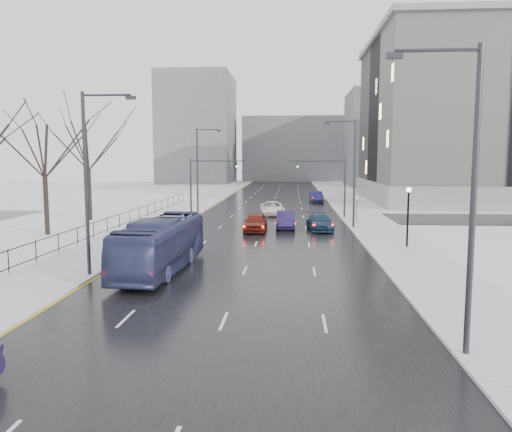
% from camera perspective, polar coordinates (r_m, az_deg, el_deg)
% --- Properties ---
extents(road, '(16.00, 150.00, 0.04)m').
position_cam_1_polar(road, '(66.51, 1.76, 1.03)').
color(road, black).
rests_on(road, ground).
extents(cross_road, '(130.00, 10.00, 0.04)m').
position_cam_1_polar(cross_road, '(54.59, 1.26, -0.19)').
color(cross_road, black).
rests_on(cross_road, ground).
extents(sidewalk_left, '(5.00, 150.00, 0.16)m').
position_cam_1_polar(sidewalk_left, '(67.74, -7.15, 1.14)').
color(sidewalk_left, silver).
rests_on(sidewalk_left, ground).
extents(sidewalk_right, '(5.00, 150.00, 0.16)m').
position_cam_1_polar(sidewalk_right, '(66.91, 10.79, 1.00)').
color(sidewalk_right, silver).
rests_on(sidewalk_right, ground).
extents(park_strip, '(14.00, 150.00, 0.12)m').
position_cam_1_polar(park_strip, '(70.21, -14.77, 1.15)').
color(park_strip, white).
rests_on(park_strip, ground).
extents(tree_park_d, '(8.75, 8.75, 12.50)m').
position_cam_1_polar(tree_park_d, '(45.52, -22.70, -2.10)').
color(tree_park_d, black).
rests_on(tree_park_d, ground).
extents(tree_park_e, '(9.45, 9.45, 13.50)m').
position_cam_1_polar(tree_park_e, '(54.70, -18.38, -0.54)').
color(tree_park_e, black).
rests_on(tree_park_e, ground).
extents(iron_fence, '(0.06, 70.00, 1.30)m').
position_cam_1_polar(iron_fence, '(39.78, -19.16, -1.82)').
color(iron_fence, black).
rests_on(iron_fence, sidewalk_left).
extents(streetlight_r_near, '(2.95, 0.25, 10.00)m').
position_cam_1_polar(streetlight_r_near, '(17.08, 22.92, 3.14)').
color(streetlight_r_near, '#2D2D33').
rests_on(streetlight_r_near, ground).
extents(streetlight_r_mid, '(2.95, 0.25, 10.00)m').
position_cam_1_polar(streetlight_r_mid, '(46.48, 10.93, 5.42)').
color(streetlight_r_mid, '#2D2D33').
rests_on(streetlight_r_mid, ground).
extents(streetlight_l_near, '(2.95, 0.25, 10.00)m').
position_cam_1_polar(streetlight_l_near, '(28.31, -18.47, 4.50)').
color(streetlight_l_near, '#2D2D33').
rests_on(streetlight_l_near, ground).
extents(streetlight_l_far, '(2.95, 0.25, 10.00)m').
position_cam_1_polar(streetlight_l_far, '(59.15, -6.50, 5.73)').
color(streetlight_l_far, '#2D2D33').
rests_on(streetlight_l_far, ground).
extents(lamppost_r_mid, '(0.36, 0.36, 4.28)m').
position_cam_1_polar(lamppost_r_mid, '(37.26, 16.99, 0.86)').
color(lamppost_r_mid, black).
rests_on(lamppost_r_mid, sidewalk_right).
extents(mast_signal_right, '(6.10, 0.33, 6.50)m').
position_cam_1_polar(mast_signal_right, '(54.39, 9.02, 4.02)').
color(mast_signal_right, '#2D2D33').
rests_on(mast_signal_right, ground).
extents(mast_signal_left, '(6.10, 0.33, 6.50)m').
position_cam_1_polar(mast_signal_left, '(55.11, -6.38, 4.10)').
color(mast_signal_left, '#2D2D33').
rests_on(mast_signal_left, ground).
extents(no_uturn_sign, '(0.60, 0.06, 2.70)m').
position_cam_1_polar(no_uturn_sign, '(50.74, 11.47, 1.75)').
color(no_uturn_sign, '#2D2D33').
rests_on(no_uturn_sign, sidewalk_right).
extents(civic_building, '(41.00, 31.00, 24.80)m').
position_cam_1_polar(civic_building, '(84.70, 26.88, 9.11)').
color(civic_building, gray).
rests_on(civic_building, ground).
extents(bldg_far_right, '(24.00, 20.00, 22.00)m').
position_cam_1_polar(bldg_far_right, '(123.85, 16.06, 8.46)').
color(bldg_far_right, slate).
rests_on(bldg_far_right, ground).
extents(bldg_far_left, '(18.00, 22.00, 28.00)m').
position_cam_1_polar(bldg_far_left, '(133.65, -6.66, 9.80)').
color(bldg_far_left, slate).
rests_on(bldg_far_left, ground).
extents(bldg_far_center, '(30.00, 18.00, 18.00)m').
position_cam_1_polar(bldg_far_center, '(146.17, 4.64, 7.59)').
color(bldg_far_center, slate).
rests_on(bldg_far_center, ground).
extents(bus, '(2.99, 11.02, 3.05)m').
position_cam_1_polar(bus, '(29.24, -10.78, -3.21)').
color(bus, navy).
rests_on(bus, road).
extents(sedan_center_near, '(1.96, 4.85, 1.65)m').
position_cam_1_polar(sedan_center_near, '(44.12, -0.06, -0.71)').
color(sedan_center_near, maroon).
rests_on(sedan_center_near, road).
extents(sedan_right_near, '(1.69, 4.85, 1.60)m').
position_cam_1_polar(sedan_right_near, '(46.08, 3.43, -0.44)').
color(sedan_right_near, '#261A4E').
rests_on(sedan_right_near, road).
extents(sedan_right_cross, '(3.16, 5.84, 1.56)m').
position_cam_1_polar(sedan_right_cross, '(56.85, 1.88, 0.89)').
color(sedan_right_cross, white).
rests_on(sedan_right_cross, road).
extents(sedan_right_far, '(2.50, 5.18, 1.45)m').
position_cam_1_polar(sedan_right_far, '(45.26, 7.30, -0.70)').
color(sedan_right_far, '#182E49').
rests_on(sedan_right_far, road).
extents(sedan_right_distant, '(2.06, 4.97, 1.60)m').
position_cam_1_polar(sedan_right_distant, '(74.10, 6.90, 2.20)').
color(sedan_right_distant, navy).
rests_on(sedan_right_distant, road).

